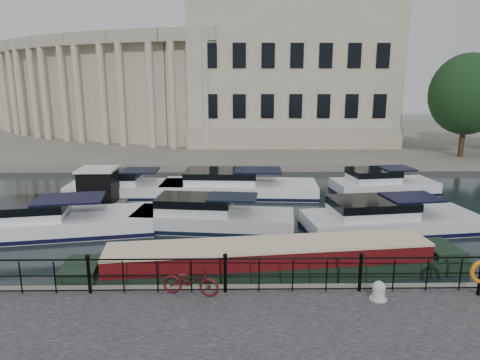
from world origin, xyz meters
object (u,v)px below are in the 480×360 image
narrowboat (270,265)px  bicycle (191,281)px  mooring_bollard (379,291)px  harbour_hut (99,189)px

narrowboat → bicycle: bearing=-142.5°
bicycle → narrowboat: bicycle is taller
bicycle → mooring_bollard: bicycle is taller
narrowboat → harbour_hut: 12.42m
mooring_bollard → narrowboat: 4.04m
bicycle → mooring_bollard: size_ratio=3.03×
mooring_bollard → narrowboat: size_ratio=0.04×
narrowboat → harbour_hut: size_ratio=5.16×
mooring_bollard → harbour_hut: (-11.54, 11.67, 0.14)m
harbour_hut → mooring_bollard: bearing=-45.9°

